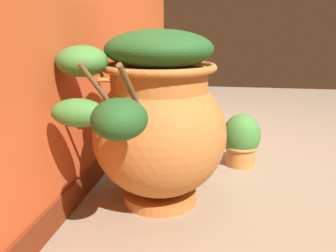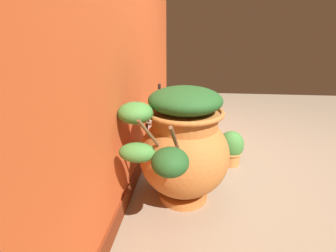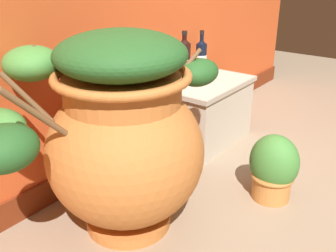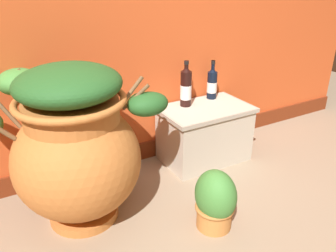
{
  "view_description": "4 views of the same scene",
  "coord_description": "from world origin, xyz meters",
  "px_view_note": "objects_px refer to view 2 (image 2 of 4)",
  "views": [
    {
      "loc": [
        -2.23,
        0.34,
        0.91
      ],
      "look_at": [
        -0.03,
        0.69,
        0.3
      ],
      "focal_mm": 38.92,
      "sensor_mm": 36.0,
      "label": 1
    },
    {
      "loc": [
        -2.21,
        0.61,
        1.24
      ],
      "look_at": [
        0.07,
        0.85,
        0.41
      ],
      "focal_mm": 26.99,
      "sensor_mm": 36.0,
      "label": 2
    },
    {
      "loc": [
        -1.55,
        -0.39,
        1.15
      ],
      "look_at": [
        0.02,
        0.8,
        0.29
      ],
      "focal_mm": 41.65,
      "sensor_mm": 36.0,
      "label": 3
    },
    {
      "loc": [
        -0.83,
        -0.97,
        1.32
      ],
      "look_at": [
        0.13,
        0.72,
        0.42
      ],
      "focal_mm": 36.62,
      "sensor_mm": 36.0,
      "label": 4
    }
  ],
  "objects_px": {
    "terracotta_urn": "(183,144)",
    "wine_bottle_middle": "(159,102)",
    "potted_shrub": "(231,148)",
    "wine_bottle_left": "(159,98)"
  },
  "relations": [
    {
      "from": "terracotta_urn",
      "to": "wine_bottle_middle",
      "type": "distance_m",
      "value": 0.94
    },
    {
      "from": "terracotta_urn",
      "to": "wine_bottle_middle",
      "type": "xyz_separation_m",
      "value": [
        0.89,
        0.3,
        0.09
      ]
    },
    {
      "from": "wine_bottle_left",
      "to": "wine_bottle_middle",
      "type": "bearing_deg",
      "value": -172.09
    },
    {
      "from": "terracotta_urn",
      "to": "wine_bottle_middle",
      "type": "height_order",
      "value": "terracotta_urn"
    },
    {
      "from": "wine_bottle_middle",
      "to": "potted_shrub",
      "type": "height_order",
      "value": "wine_bottle_middle"
    },
    {
      "from": "wine_bottle_left",
      "to": "terracotta_urn",
      "type": "bearing_deg",
      "value": -163.67
    },
    {
      "from": "terracotta_urn",
      "to": "wine_bottle_left",
      "type": "xyz_separation_m",
      "value": [
        1.14,
        0.34,
        0.07
      ]
    },
    {
      "from": "terracotta_urn",
      "to": "wine_bottle_left",
      "type": "distance_m",
      "value": 1.19
    },
    {
      "from": "wine_bottle_left",
      "to": "wine_bottle_middle",
      "type": "height_order",
      "value": "wine_bottle_middle"
    },
    {
      "from": "terracotta_urn",
      "to": "potted_shrub",
      "type": "xyz_separation_m",
      "value": [
        0.61,
        -0.45,
        -0.29
      ]
    }
  ]
}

